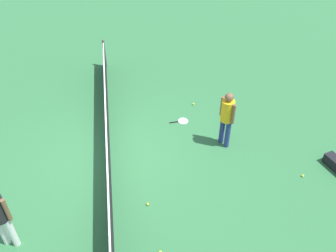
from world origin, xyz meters
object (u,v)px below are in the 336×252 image
at_px(tennis_racket_near_player, 182,121).
at_px(tennis_ball_by_net, 148,204).
at_px(tennis_ball_baseline, 303,176).
at_px(tennis_ball_midcourt, 193,104).
at_px(player_near_side, 227,115).
at_px(tennis_ball_near_player, 160,252).

distance_m(tennis_racket_near_player, tennis_ball_by_net, 3.29).
bearing_deg(tennis_ball_baseline, tennis_ball_midcourt, 31.19).
distance_m(player_near_side, tennis_ball_baseline, 2.45).
relative_size(tennis_ball_near_player, tennis_ball_baseline, 1.00).
bearing_deg(tennis_ball_midcourt, tennis_ball_by_net, 153.45).
xyz_separation_m(tennis_racket_near_player, tennis_ball_midcourt, (0.79, -0.51, 0.02)).
relative_size(player_near_side, tennis_ball_midcourt, 25.76).
distance_m(player_near_side, tennis_ball_by_net, 3.11).
relative_size(tennis_racket_near_player, tennis_ball_baseline, 8.95).
xyz_separation_m(tennis_ball_near_player, tennis_ball_midcourt, (5.06, -1.76, 0.00)).
distance_m(player_near_side, tennis_racket_near_player, 1.81).
height_order(player_near_side, tennis_racket_near_player, player_near_side).
distance_m(player_near_side, tennis_ball_near_player, 3.93).
bearing_deg(tennis_ball_baseline, tennis_ball_near_player, 112.26).
relative_size(tennis_ball_near_player, tennis_ball_by_net, 1.00).
bearing_deg(tennis_ball_baseline, tennis_racket_near_player, 44.25).
xyz_separation_m(player_near_side, tennis_ball_midcourt, (1.96, 0.45, -0.98)).
height_order(tennis_racket_near_player, tennis_ball_baseline, tennis_ball_baseline).
height_order(tennis_ball_midcourt, tennis_ball_baseline, same).
xyz_separation_m(tennis_ball_by_net, tennis_ball_baseline, (0.30, -3.99, 0.00)).
bearing_deg(tennis_ball_by_net, player_near_side, -52.11).
height_order(tennis_ball_near_player, tennis_ball_midcourt, same).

